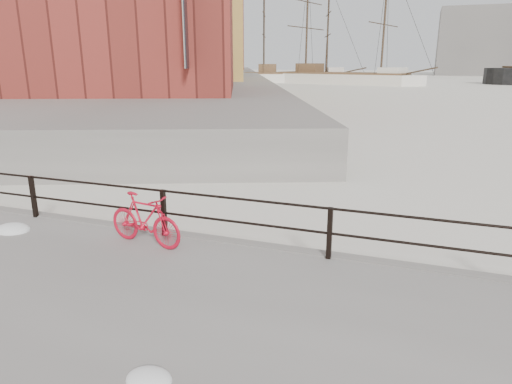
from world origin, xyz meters
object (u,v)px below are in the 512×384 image
Objects in this scene: bicycle at (145,219)px; schooner_left at (295,82)px; schooner_mid at (341,84)px; workboat_near at (112,107)px; workboat_far at (170,95)px.

bicycle is 0.07× the size of schooner_left.
schooner_left is at bearing 178.66° from schooner_mid.
schooner_mid is at bearing 46.38° from workboat_near.
workboat_far is at bearing 128.96° from bicycle.
schooner_left is 2.29× the size of workboat_near.
schooner_left is 52.31m from workboat_near.
schooner_mid is 2.81× the size of workboat_near.
schooner_mid is 9.61m from schooner_left.
workboat_near is at bearing -88.27° from schooner_mid.
bicycle is 0.17× the size of workboat_far.
schooner_mid is 1.22× the size of schooner_left.
schooner_mid is 50.90m from workboat_near.
schooner_left is at bearing 112.39° from bicycle.
schooner_mid reaches higher than workboat_near.
schooner_mid is at bearing 106.11° from bicycle.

